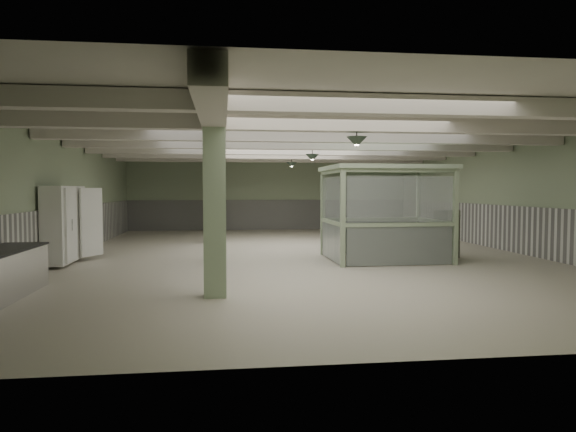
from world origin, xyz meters
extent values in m
plane|color=beige|center=(0.00, 0.00, 0.00)|extent=(20.00, 20.00, 0.00)
cube|color=silver|center=(0.00, 0.00, 3.60)|extent=(14.00, 20.00, 0.02)
cube|color=#94A483|center=(0.00, 10.00, 1.80)|extent=(14.00, 0.02, 3.60)
cube|color=#94A483|center=(0.00, -10.00, 1.80)|extent=(14.00, 0.02, 3.60)
cube|color=#94A483|center=(-7.00, 0.00, 1.80)|extent=(0.02, 20.00, 3.60)
cube|color=#94A483|center=(7.00, 0.00, 1.80)|extent=(0.02, 20.00, 3.60)
cube|color=silver|center=(-6.97, 0.00, 0.75)|extent=(0.05, 19.90, 1.50)
cube|color=silver|center=(6.97, 0.00, 0.75)|extent=(0.05, 19.90, 1.50)
cube|color=silver|center=(0.00, 9.97, 0.75)|extent=(13.90, 0.05, 1.50)
cube|color=silver|center=(-2.50, 0.00, 3.38)|extent=(0.45, 19.90, 0.40)
cube|color=silver|center=(0.00, -7.50, 3.42)|extent=(13.90, 0.35, 0.32)
cube|color=silver|center=(0.00, -5.00, 3.42)|extent=(13.90, 0.35, 0.32)
cube|color=silver|center=(0.00, -2.50, 3.42)|extent=(13.90, 0.35, 0.32)
cube|color=silver|center=(0.00, 0.00, 3.42)|extent=(13.90, 0.35, 0.32)
cube|color=silver|center=(0.00, 2.50, 3.42)|extent=(13.90, 0.35, 0.32)
cube|color=silver|center=(0.00, 5.00, 3.42)|extent=(13.90, 0.35, 0.32)
cube|color=silver|center=(0.00, 7.50, 3.42)|extent=(13.90, 0.35, 0.32)
cube|color=#ADC8A1|center=(-2.50, -6.00, 1.80)|extent=(0.42, 0.42, 3.60)
cube|color=#ADC8A1|center=(-2.50, -1.00, 1.80)|extent=(0.42, 0.42, 3.60)
cube|color=#ADC8A1|center=(-2.50, 4.00, 1.80)|extent=(0.42, 0.42, 3.60)
cube|color=#ADC8A1|center=(-2.50, 8.00, 1.80)|extent=(0.42, 0.42, 3.60)
cone|color=#2F3F31|center=(0.50, -5.00, 3.05)|extent=(0.44, 0.44, 0.22)
cone|color=#2F3F31|center=(0.50, 0.50, 3.05)|extent=(0.44, 0.44, 0.22)
cone|color=#2F3F31|center=(0.50, 5.50, 3.05)|extent=(0.44, 0.44, 0.22)
cube|color=white|center=(-6.65, -1.17, 1.03)|extent=(0.56, 2.24, 2.05)
cube|color=white|center=(-6.34, -1.68, 1.03)|extent=(0.06, 0.84, 1.95)
cube|color=white|center=(-6.22, -0.56, 1.03)|extent=(0.46, 0.76, 1.95)
cube|color=silver|center=(-6.30, -1.68, 1.03)|extent=(0.02, 0.05, 0.30)
cube|color=silver|center=(-6.30, -0.65, 1.03)|extent=(0.02, 0.05, 0.30)
cube|color=#9AAF8C|center=(0.74, -2.73, 1.29)|extent=(0.12, 0.12, 2.58)
cube|color=#9AAF8C|center=(0.72, -0.15, 1.29)|extent=(0.12, 0.12, 2.58)
cube|color=#9AAF8C|center=(3.84, -2.71, 1.29)|extent=(0.12, 0.12, 2.58)
cube|color=#9AAF8C|center=(3.82, -0.12, 1.29)|extent=(0.12, 0.12, 2.58)
cube|color=#9AAF8C|center=(2.28, -1.43, 2.64)|extent=(3.37, 2.86, 0.12)
cube|color=white|center=(2.29, -2.72, 0.55)|extent=(2.90, 0.09, 1.05)
cube|color=silver|center=(2.29, -2.72, 1.78)|extent=(2.90, 0.09, 1.22)
cube|color=white|center=(2.27, -0.14, 0.55)|extent=(2.90, 0.09, 1.05)
cube|color=silver|center=(2.27, -0.14, 1.78)|extent=(2.90, 0.09, 1.22)
cube|color=white|center=(0.73, -1.44, 0.55)|extent=(0.08, 2.38, 1.05)
cube|color=silver|center=(0.73, -1.44, 1.78)|extent=(0.08, 2.38, 1.22)
cube|color=white|center=(3.83, -1.41, 0.55)|extent=(0.08, 2.38, 1.05)
cube|color=silver|center=(3.83, -1.41, 1.78)|extent=(0.08, 2.38, 1.22)
cube|color=#585A4B|center=(4.30, -1.16, 0.71)|extent=(0.59, 0.74, 1.42)
camera|label=1|loc=(-2.34, -15.75, 2.04)|focal=32.00mm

